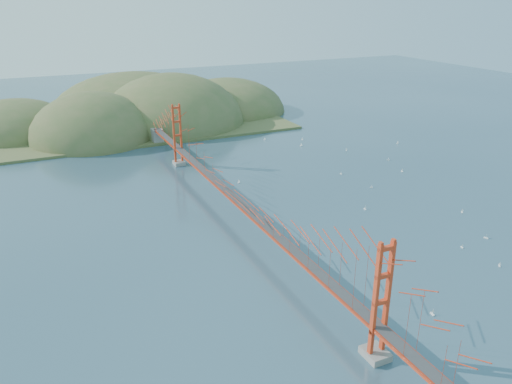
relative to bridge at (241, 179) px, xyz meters
name	(u,v)px	position (x,y,z in m)	size (l,w,h in m)	color
ground	(242,226)	(0.00, -0.18, -7.01)	(320.00, 320.00, 0.00)	#2F4B5E
bridge	(241,179)	(0.00, 0.00, 0.00)	(2.20, 94.40, 12.00)	gray
far_headlands	(144,121)	(2.21, 68.33, -7.01)	(84.00, 58.00, 25.00)	brown
sailboat_14	(365,208)	(19.27, -2.70, -6.86)	(0.50, 0.57, 0.65)	white
sailboat_4	(402,171)	(35.99, 8.63, -6.86)	(0.53, 0.61, 0.70)	white
sailboat_9	(346,150)	(34.21, 23.84, -6.85)	(0.67, 0.67, 0.70)	white
sailboat_8	(301,145)	(27.45, 30.93, -6.85)	(0.65, 0.60, 0.73)	white
sailboat_12	(265,139)	(22.52, 38.64, -6.86)	(0.56, 0.51, 0.63)	white
sailboat_13	(462,212)	(31.67, -9.82, -6.86)	(0.65, 0.65, 0.69)	white
sailboat_3	(239,182)	(6.44, 15.88, -6.86)	(0.62, 0.62, 0.67)	white
sailboat_0	(462,247)	(23.09, -18.08, -6.87)	(0.50, 0.53, 0.60)	white
sailboat_6	(486,237)	(28.06, -17.44, -6.86)	(0.61, 0.62, 0.70)	white
sailboat_11	(388,160)	(38.01, 15.04, -6.86)	(0.62, 0.62, 0.66)	white
sailboat_17	(398,143)	(47.47, 23.66, -6.86)	(0.55, 0.45, 0.64)	white
sailboat_10	(433,313)	(9.25, -27.49, -6.85)	(0.58, 0.63, 0.72)	white
sailboat_15	(302,139)	(30.21, 35.19, -6.86)	(0.49, 0.55, 0.63)	white
sailboat_1	(341,173)	(25.02, 12.22, -6.87)	(0.48, 0.50, 0.56)	white
sailboat_16	(372,187)	(25.79, 4.31, -6.87)	(0.53, 0.53, 0.56)	white
sailboat_extra_1	(500,265)	(23.51, -23.47, -6.87)	(0.58, 0.58, 0.60)	white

